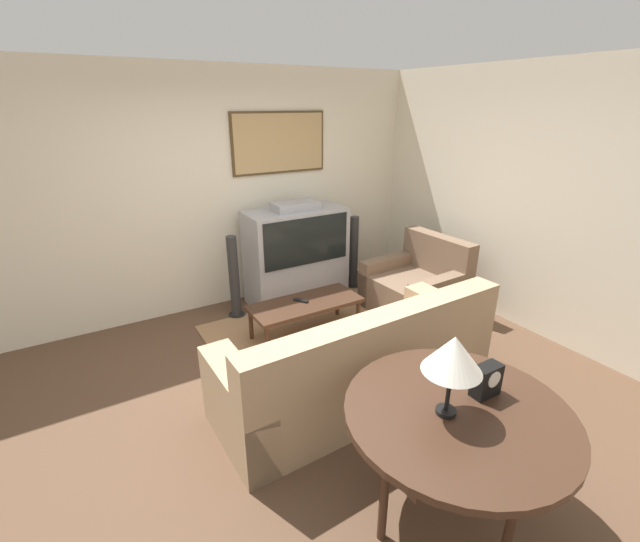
{
  "coord_description": "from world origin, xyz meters",
  "views": [
    {
      "loc": [
        -1.46,
        -2.62,
        2.3
      ],
      "look_at": [
        0.57,
        0.75,
        0.75
      ],
      "focal_mm": 24.0,
      "sensor_mm": 36.0,
      "label": 1
    }
  ],
  "objects_px": {
    "armchair": "(417,288)",
    "coffee_table": "(305,305)",
    "mantel_clock": "(486,380)",
    "speaker_tower_left": "(235,279)",
    "tv": "(296,255)",
    "speaker_tower_right": "(354,255)",
    "couch": "(359,365)",
    "console_table": "(458,420)",
    "table_lamp": "(453,355)"
  },
  "relations": [
    {
      "from": "couch",
      "to": "console_table",
      "type": "bearing_deg",
      "value": 79.96
    },
    {
      "from": "mantel_clock",
      "to": "speaker_tower_right",
      "type": "relative_size",
      "value": 0.2
    },
    {
      "from": "couch",
      "to": "speaker_tower_right",
      "type": "height_order",
      "value": "speaker_tower_right"
    },
    {
      "from": "armchair",
      "to": "coffee_table",
      "type": "distance_m",
      "value": 1.41
    },
    {
      "from": "tv",
      "to": "couch",
      "type": "xyz_separation_m",
      "value": [
        -0.5,
        -2.0,
        -0.26
      ]
    },
    {
      "from": "armchair",
      "to": "mantel_clock",
      "type": "xyz_separation_m",
      "value": [
        -1.48,
        -2.09,
        0.56
      ]
    },
    {
      "from": "console_table",
      "to": "speaker_tower_right",
      "type": "height_order",
      "value": "speaker_tower_right"
    },
    {
      "from": "coffee_table",
      "to": "mantel_clock",
      "type": "xyz_separation_m",
      "value": [
        -0.09,
        -2.25,
        0.5
      ]
    },
    {
      "from": "coffee_table",
      "to": "speaker_tower_right",
      "type": "height_order",
      "value": "speaker_tower_right"
    },
    {
      "from": "couch",
      "to": "coffee_table",
      "type": "bearing_deg",
      "value": -98.64
    },
    {
      "from": "tv",
      "to": "speaker_tower_left",
      "type": "relative_size",
      "value": 1.28
    },
    {
      "from": "speaker_tower_left",
      "to": "couch",
      "type": "bearing_deg",
      "value": -80.65
    },
    {
      "from": "armchair",
      "to": "mantel_clock",
      "type": "distance_m",
      "value": 2.63
    },
    {
      "from": "armchair",
      "to": "mantel_clock",
      "type": "bearing_deg",
      "value": -37.82
    },
    {
      "from": "couch",
      "to": "speaker_tower_right",
      "type": "xyz_separation_m",
      "value": [
        1.31,
        1.94,
        0.13
      ]
    },
    {
      "from": "speaker_tower_right",
      "to": "mantel_clock",
      "type": "bearing_deg",
      "value": -112.37
    },
    {
      "from": "table_lamp",
      "to": "tv",
      "type": "bearing_deg",
      "value": 76.5
    },
    {
      "from": "armchair",
      "to": "table_lamp",
      "type": "height_order",
      "value": "table_lamp"
    },
    {
      "from": "couch",
      "to": "mantel_clock",
      "type": "bearing_deg",
      "value": 91.59
    },
    {
      "from": "speaker_tower_left",
      "to": "speaker_tower_right",
      "type": "bearing_deg",
      "value": 0.0
    },
    {
      "from": "console_table",
      "to": "speaker_tower_right",
      "type": "relative_size",
      "value": 1.3
    },
    {
      "from": "tv",
      "to": "couch",
      "type": "relative_size",
      "value": 0.53
    },
    {
      "from": "armchair",
      "to": "mantel_clock",
      "type": "height_order",
      "value": "mantel_clock"
    },
    {
      "from": "speaker_tower_left",
      "to": "armchair",
      "type": "bearing_deg",
      "value": -27.15
    },
    {
      "from": "tv",
      "to": "coffee_table",
      "type": "relative_size",
      "value": 1.06
    },
    {
      "from": "tv",
      "to": "speaker_tower_right",
      "type": "relative_size",
      "value": 1.28
    },
    {
      "from": "tv",
      "to": "coffee_table",
      "type": "xyz_separation_m",
      "value": [
        -0.35,
        -0.85,
        -0.24
      ]
    },
    {
      "from": "console_table",
      "to": "table_lamp",
      "type": "height_order",
      "value": "table_lamp"
    },
    {
      "from": "table_lamp",
      "to": "mantel_clock",
      "type": "height_order",
      "value": "table_lamp"
    },
    {
      "from": "armchair",
      "to": "mantel_clock",
      "type": "relative_size",
      "value": 5.25
    },
    {
      "from": "console_table",
      "to": "coffee_table",
      "type": "bearing_deg",
      "value": 82.14
    },
    {
      "from": "couch",
      "to": "coffee_table",
      "type": "distance_m",
      "value": 1.16
    },
    {
      "from": "couch",
      "to": "speaker_tower_right",
      "type": "distance_m",
      "value": 2.35
    },
    {
      "from": "table_lamp",
      "to": "speaker_tower_left",
      "type": "bearing_deg",
      "value": 91.35
    },
    {
      "from": "mantel_clock",
      "to": "armchair",
      "type": "bearing_deg",
      "value": 54.66
    },
    {
      "from": "tv",
      "to": "speaker_tower_left",
      "type": "distance_m",
      "value": 0.83
    },
    {
      "from": "armchair",
      "to": "table_lamp",
      "type": "relative_size",
      "value": 2.13
    },
    {
      "from": "speaker_tower_right",
      "to": "speaker_tower_left",
      "type": "bearing_deg",
      "value": 180.0
    },
    {
      "from": "coffee_table",
      "to": "mantel_clock",
      "type": "distance_m",
      "value": 2.31
    },
    {
      "from": "mantel_clock",
      "to": "speaker_tower_left",
      "type": "xyz_separation_m",
      "value": [
        -0.38,
        3.05,
        -0.39
      ]
    },
    {
      "from": "console_table",
      "to": "tv",
      "type": "bearing_deg",
      "value": 77.96
    },
    {
      "from": "coffee_table",
      "to": "table_lamp",
      "type": "relative_size",
      "value": 2.47
    },
    {
      "from": "coffee_table",
      "to": "speaker_tower_right",
      "type": "distance_m",
      "value": 1.42
    },
    {
      "from": "armchair",
      "to": "console_table",
      "type": "xyz_separation_m",
      "value": [
        -1.71,
        -2.12,
        0.4
      ]
    },
    {
      "from": "armchair",
      "to": "speaker_tower_left",
      "type": "relative_size",
      "value": 1.04
    },
    {
      "from": "table_lamp",
      "to": "coffee_table",
      "type": "bearing_deg",
      "value": 80.11
    },
    {
      "from": "tv",
      "to": "console_table",
      "type": "bearing_deg",
      "value": -102.04
    },
    {
      "from": "tv",
      "to": "speaker_tower_right",
      "type": "xyz_separation_m",
      "value": [
        0.82,
        -0.06,
        -0.13
      ]
    },
    {
      "from": "console_table",
      "to": "mantel_clock",
      "type": "bearing_deg",
      "value": 5.66
    },
    {
      "from": "armchair",
      "to": "console_table",
      "type": "height_order",
      "value": "armchair"
    }
  ]
}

